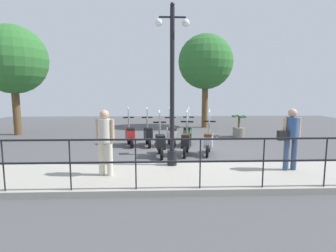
{
  "coord_description": "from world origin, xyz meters",
  "views": [
    {
      "loc": [
        -9.46,
        0.87,
        2.16
      ],
      "look_at": [
        0.2,
        0.5,
        0.9
      ],
      "focal_mm": 28.0,
      "sensor_mm": 36.0,
      "label": 1
    }
  ],
  "objects": [
    {
      "name": "scooter_far_2",
      "position": [
        0.91,
        1.27,
        0.48
      ],
      "size": [
        1.23,
        0.46,
        1.54
      ],
      "rotation": [
        0.0,
        0.0,
        0.16
      ],
      "color": "black",
      "rests_on": "ground_plane"
    },
    {
      "name": "tree_large",
      "position": [
        3.97,
        7.98,
        3.71
      ],
      "size": [
        3.32,
        3.32,
        5.39
      ],
      "color": "brown",
      "rests_on": "ground_plane"
    },
    {
      "name": "tree_distant",
      "position": [
        6.4,
        -1.98,
        3.92
      ],
      "size": [
        3.26,
        3.26,
        5.57
      ],
      "color": "brown",
      "rests_on": "ground_plane"
    },
    {
      "name": "scooter_far_1",
      "position": [
        0.83,
        0.34,
        0.48
      ],
      "size": [
        1.23,
        0.46,
        1.54
      ],
      "rotation": [
        0.0,
        0.0,
        0.16
      ],
      "color": "black",
      "rests_on": "ground_plane"
    },
    {
      "name": "pedestrian_with_bag",
      "position": [
        -2.98,
        -2.52,
        1.08
      ],
      "size": [
        0.36,
        0.64,
        1.59
      ],
      "rotation": [
        0.0,
        0.0,
        0.12
      ],
      "color": "#384C70",
      "rests_on": "promenade_walkway"
    },
    {
      "name": "promenade_walkway",
      "position": [
        -3.15,
        0.0,
        0.07
      ],
      "size": [
        2.2,
        20.0,
        0.15
      ],
      "color": "#A39E93",
      "rests_on": "ground_plane"
    },
    {
      "name": "potted_palm",
      "position": [
        2.9,
        -3.02,
        0.45
      ],
      "size": [
        1.06,
        0.66,
        1.05
      ],
      "color": "slate",
      "rests_on": "ground_plane"
    },
    {
      "name": "scooter_near_2",
      "position": [
        -0.85,
        0.8,
        0.48
      ],
      "size": [
        1.23,
        0.44,
        1.54
      ],
      "rotation": [
        0.0,
        0.0,
        0.08
      ],
      "color": "black",
      "rests_on": "ground_plane"
    },
    {
      "name": "ground_plane",
      "position": [
        0.0,
        0.0,
        0.0
      ],
      "size": [
        28.0,
        28.0,
        0.0
      ],
      "primitive_type": "plane",
      "color": "#4C4C4F"
    },
    {
      "name": "scooter_near_0",
      "position": [
        -0.63,
        -0.86,
        0.48
      ],
      "size": [
        1.21,
        0.53,
        1.54
      ],
      "rotation": [
        0.0,
        0.0,
        -0.26
      ],
      "color": "black",
      "rests_on": "ground_plane"
    },
    {
      "name": "pedestrian_distant",
      "position": [
        -3.23,
        2.14,
        1.08
      ],
      "size": [
        0.4,
        0.47,
        1.59
      ],
      "rotation": [
        0.0,
        0.0,
        2.85
      ],
      "color": "beige",
      "rests_on": "promenade_walkway"
    },
    {
      "name": "scooter_near_1",
      "position": [
        -0.7,
        -0.09,
        0.48
      ],
      "size": [
        1.22,
        0.49,
        1.54
      ],
      "rotation": [
        0.0,
        0.0,
        -0.2
      ],
      "color": "black",
      "rests_on": "ground_plane"
    },
    {
      "name": "scooter_far_0",
      "position": [
        0.97,
        -0.33,
        0.48
      ],
      "size": [
        1.22,
        0.5,
        1.54
      ],
      "rotation": [
        0.0,
        0.0,
        -0.22
      ],
      "color": "black",
      "rests_on": "ground_plane"
    },
    {
      "name": "scooter_far_3",
      "position": [
        0.92,
        2.0,
        0.48
      ],
      "size": [
        1.21,
        0.52,
        1.54
      ],
      "rotation": [
        0.0,
        0.0,
        0.26
      ],
      "color": "black",
      "rests_on": "ground_plane"
    },
    {
      "name": "lamp_post_near",
      "position": [
        -2.4,
        0.49,
        2.05
      ],
      "size": [
        0.26,
        0.9,
        4.3
      ],
      "color": "black",
      "rests_on": "promenade_walkway"
    },
    {
      "name": "fence_railing",
      "position": [
        -4.2,
        -0.0,
        0.9
      ],
      "size": [
        0.04,
        16.03,
        1.07
      ],
      "color": "black",
      "rests_on": "promenade_walkway"
    }
  ]
}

